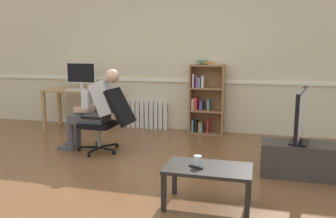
# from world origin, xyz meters

# --- Properties ---
(ground_plane) EXTENTS (18.00, 18.00, 0.00)m
(ground_plane) POSITION_xyz_m (0.00, 0.00, 0.00)
(ground_plane) COLOR brown
(back_wall) EXTENTS (12.00, 0.13, 2.70)m
(back_wall) POSITION_xyz_m (0.00, 2.65, 1.35)
(back_wall) COLOR beige
(back_wall) RESTS_ON ground_plane
(computer_desk) EXTENTS (1.29, 0.60, 0.76)m
(computer_desk) POSITION_xyz_m (-1.91, 2.15, 0.65)
(computer_desk) COLOR tan
(computer_desk) RESTS_ON ground_plane
(imac_monitor) EXTENTS (0.60, 0.14, 0.50)m
(imac_monitor) POSITION_xyz_m (-1.90, 2.23, 1.04)
(imac_monitor) COLOR silver
(imac_monitor) RESTS_ON computer_desk
(keyboard) EXTENTS (0.37, 0.12, 0.02)m
(keyboard) POSITION_xyz_m (-1.90, 2.01, 0.77)
(keyboard) COLOR silver
(keyboard) RESTS_ON computer_desk
(computer_mouse) EXTENTS (0.06, 0.10, 0.03)m
(computer_mouse) POSITION_xyz_m (-1.63, 2.03, 0.77)
(computer_mouse) COLOR white
(computer_mouse) RESTS_ON computer_desk
(bookshelf) EXTENTS (0.61, 0.29, 1.31)m
(bookshelf) POSITION_xyz_m (0.41, 2.44, 0.61)
(bookshelf) COLOR olive
(bookshelf) RESTS_ON ground_plane
(radiator) EXTENTS (0.80, 0.08, 0.53)m
(radiator) POSITION_xyz_m (-0.72, 2.54, 0.26)
(radiator) COLOR white
(radiator) RESTS_ON ground_plane
(office_chair) EXTENTS (0.85, 0.61, 0.95)m
(office_chair) POSITION_xyz_m (-0.77, 0.91, 0.52)
(office_chair) COLOR black
(office_chair) RESTS_ON ground_plane
(person_seated) EXTENTS (0.98, 0.40, 1.23)m
(person_seated) POSITION_xyz_m (-0.96, 0.91, 0.65)
(person_seated) COLOR #4C4C51
(person_seated) RESTS_ON ground_plane
(tv_stand) EXTENTS (0.86, 0.44, 0.40)m
(tv_stand) POSITION_xyz_m (1.83, 0.62, 0.20)
(tv_stand) COLOR #3D3833
(tv_stand) RESTS_ON ground_plane
(tv_screen) EXTENTS (0.26, 0.93, 0.64)m
(tv_screen) POSITION_xyz_m (1.83, 0.62, 0.74)
(tv_screen) COLOR black
(tv_screen) RESTS_ON tv_stand
(coffee_table) EXTENTS (0.83, 0.48, 0.40)m
(coffee_table) POSITION_xyz_m (0.91, -0.49, 0.35)
(coffee_table) COLOR black
(coffee_table) RESTS_ON ground_plane
(drinking_glass) EXTENTS (0.08, 0.08, 0.11)m
(drinking_glass) POSITION_xyz_m (0.81, -0.51, 0.45)
(drinking_glass) COLOR silver
(drinking_glass) RESTS_ON coffee_table
(spare_remote) EXTENTS (0.15, 0.11, 0.02)m
(spare_remote) POSITION_xyz_m (0.80, -0.55, 0.41)
(spare_remote) COLOR black
(spare_remote) RESTS_ON coffee_table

